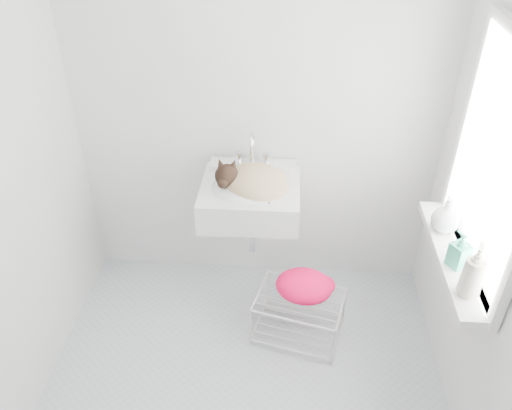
# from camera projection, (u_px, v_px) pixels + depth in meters

# --- Properties ---
(floor) EXTENTS (2.20, 2.00, 0.02)m
(floor) POSITION_uv_depth(u_px,v_px,m) (244.00, 386.00, 2.87)
(floor) COLOR #A7AFB6
(floor) RESTS_ON ground
(back_wall) EXTENTS (2.20, 0.02, 2.50)m
(back_wall) POSITION_uv_depth(u_px,v_px,m) (257.00, 103.00, 2.97)
(back_wall) COLOR white
(back_wall) RESTS_ON ground
(right_wall) EXTENTS (0.02, 2.00, 2.50)m
(right_wall) POSITION_uv_depth(u_px,v_px,m) (510.00, 211.00, 2.09)
(right_wall) COLOR white
(right_wall) RESTS_ON ground
(window_glass) EXTENTS (0.01, 0.80, 1.00)m
(window_glass) POSITION_uv_depth(u_px,v_px,m) (497.00, 164.00, 2.20)
(window_glass) COLOR white
(window_glass) RESTS_ON right_wall
(window_frame) EXTENTS (0.04, 0.90, 1.10)m
(window_frame) POSITION_uv_depth(u_px,v_px,m) (494.00, 164.00, 2.20)
(window_frame) COLOR white
(window_frame) RESTS_ON right_wall
(windowsill) EXTENTS (0.16, 0.88, 0.04)m
(windowsill) POSITION_uv_depth(u_px,v_px,m) (453.00, 257.00, 2.50)
(windowsill) COLOR white
(windowsill) RESTS_ON right_wall
(sink) EXTENTS (0.57, 0.50, 0.23)m
(sink) POSITION_uv_depth(u_px,v_px,m) (250.00, 185.00, 2.99)
(sink) COLOR white
(sink) RESTS_ON back_wall
(faucet) EXTENTS (0.21, 0.15, 0.21)m
(faucet) POSITION_uv_depth(u_px,v_px,m) (253.00, 149.00, 3.06)
(faucet) COLOR silver
(faucet) RESTS_ON sink
(cat) EXTENTS (0.45, 0.39, 0.25)m
(cat) POSITION_uv_depth(u_px,v_px,m) (252.00, 181.00, 2.95)
(cat) COLOR tan
(cat) RESTS_ON sink
(wire_rack) EXTENTS (0.56, 0.45, 0.30)m
(wire_rack) POSITION_uv_depth(u_px,v_px,m) (298.00, 316.00, 3.10)
(wire_rack) COLOR silver
(wire_rack) RESTS_ON floor
(towel) EXTENTS (0.36, 0.28, 0.14)m
(towel) POSITION_uv_depth(u_px,v_px,m) (304.00, 291.00, 3.02)
(towel) COLOR #FF150B
(towel) RESTS_ON wire_rack
(bottle_a) EXTENTS (0.11, 0.11, 0.22)m
(bottle_a) POSITION_uv_depth(u_px,v_px,m) (467.00, 294.00, 2.27)
(bottle_a) COLOR beige
(bottle_a) RESTS_ON windowsill
(bottle_b) EXTENTS (0.11, 0.11, 0.18)m
(bottle_b) POSITION_uv_depth(u_px,v_px,m) (456.00, 265.00, 2.42)
(bottle_b) COLOR teal
(bottle_b) RESTS_ON windowsill
(bottle_c) EXTENTS (0.15, 0.15, 0.19)m
(bottle_c) POSITION_uv_depth(u_px,v_px,m) (443.00, 230.00, 2.64)
(bottle_c) COLOR white
(bottle_c) RESTS_ON windowsill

